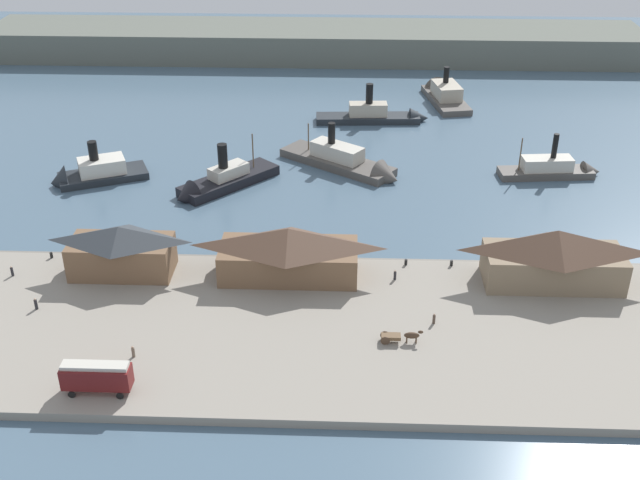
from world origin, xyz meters
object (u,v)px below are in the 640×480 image
at_px(mooring_post_west, 406,262).
at_px(ferry_moored_east, 218,183).
at_px(pedestrian_standing_center, 133,352).
at_px(ferry_moored_west, 90,174).
at_px(pedestrian_at_waters_edge, 395,275).
at_px(ferry_departing_north, 351,164).
at_px(street_tram, 96,376).
at_px(ferry_outer_harbor, 443,93).
at_px(ferry_shed_customs_shed, 121,249).
at_px(mooring_post_center_west, 451,263).
at_px(ferry_shed_central_terminal, 555,256).
at_px(pedestrian_near_cart, 434,319).
at_px(ferry_near_quay, 556,169).
at_px(pedestrian_near_west_shed, 12,271).
at_px(pedestrian_walking_west, 36,304).
at_px(horse_cart, 400,336).
at_px(ferry_approaching_east, 381,115).
at_px(mooring_post_center_east, 51,255).
at_px(ferry_shed_west_terminal, 288,252).

height_order(mooring_post_west, ferry_moored_east, ferry_moored_east).
distance_m(pedestrian_standing_center, ferry_moored_west, 58.40).
relative_size(pedestrian_at_waters_edge, ferry_departing_north, 0.06).
height_order(street_tram, ferry_outer_harbor, ferry_outer_harbor).
xyz_separation_m(ferry_shed_customs_shed, pedestrian_at_waters_edge, (40.00, -0.53, -3.12)).
distance_m(pedestrian_at_waters_edge, ferry_moored_east, 44.36).
bearing_deg(ferry_moored_east, ferry_outer_harbor, 48.66).
bearing_deg(pedestrian_at_waters_edge, ferry_outer_harbor, 79.81).
xyz_separation_m(mooring_post_center_west, ferry_outer_harbor, (6.47, 79.87, -0.15)).
height_order(ferry_shed_central_terminal, ferry_moored_east, ferry_shed_central_terminal).
bearing_deg(pedestrian_near_cart, ferry_near_quay, 61.73).
bearing_deg(pedestrian_standing_center, ferry_shed_customs_shed, 107.86).
bearing_deg(pedestrian_standing_center, pedestrian_near_cart, 12.87).
relative_size(ferry_shed_customs_shed, pedestrian_near_west_shed, 9.29).
bearing_deg(ferry_near_quay, pedestrian_walking_west, -148.58).
distance_m(horse_cart, pedestrian_walking_west, 49.73).
height_order(ferry_shed_customs_shed, ferry_near_quay, ferry_shed_customs_shed).
bearing_deg(street_tram, pedestrian_walking_west, 128.80).
bearing_deg(ferry_approaching_east, mooring_post_west, -88.22).
bearing_deg(horse_cart, ferry_moored_west, 137.93).
xyz_separation_m(pedestrian_standing_center, pedestrian_walking_west, (-15.95, 10.01, 0.05)).
distance_m(mooring_post_west, ferry_departing_north, 38.20).
relative_size(pedestrian_at_waters_edge, ferry_moored_west, 0.08).
bearing_deg(mooring_post_center_west, pedestrian_near_west_shed, -175.21).
xyz_separation_m(pedestrian_standing_center, ferry_moored_east, (2.65, 51.43, -0.55)).
xyz_separation_m(pedestrian_at_waters_edge, ferry_approaching_east, (-0.16, 68.37, -0.52)).
xyz_separation_m(pedestrian_standing_center, mooring_post_center_west, (42.17, 23.85, -0.29)).
distance_m(horse_cart, mooring_post_west, 19.56).
relative_size(ferry_shed_customs_shed, ferry_near_quay, 0.77).
height_order(pedestrian_near_cart, ferry_moored_west, ferry_moored_west).
relative_size(mooring_post_center_east, ferry_near_quay, 0.05).
relative_size(ferry_shed_west_terminal, ferry_near_quay, 1.04).
bearing_deg(ferry_moored_east, ferry_shed_west_terminal, -63.78).
xyz_separation_m(ferry_shed_central_terminal, pedestrian_at_waters_edge, (-22.51, -0.17, -3.61)).
xyz_separation_m(horse_cart, pedestrian_at_waters_edge, (0.05, 15.21, -0.22)).
bearing_deg(pedestrian_near_west_shed, mooring_post_center_east, 53.71).
relative_size(pedestrian_near_cart, ferry_moored_east, 0.08).
bearing_deg(ferry_shed_central_terminal, pedestrian_near_west_shed, -179.03).
xyz_separation_m(pedestrian_near_west_shed, mooring_post_center_west, (64.71, 5.42, -0.29)).
height_order(pedestrian_standing_center, ferry_moored_east, ferry_moored_east).
bearing_deg(pedestrian_near_cart, street_tram, -159.10).
bearing_deg(ferry_shed_customs_shed, pedestrian_near_cart, -14.28).
relative_size(ferry_shed_customs_shed, ferry_moored_east, 0.77).
bearing_deg(pedestrian_walking_west, street_tram, -51.20).
bearing_deg(mooring_post_center_west, ferry_shed_central_terminal, -16.42).
height_order(mooring_post_west, ferry_departing_north, ferry_departing_north).
distance_m(pedestrian_near_west_shed, pedestrian_at_waters_edge, 56.07).
relative_size(pedestrian_near_cart, ferry_approaching_east, 0.06).
bearing_deg(mooring_post_center_east, ferry_outer_harbor, 49.93).
bearing_deg(pedestrian_near_cart, ferry_shed_west_terminal, 150.34).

